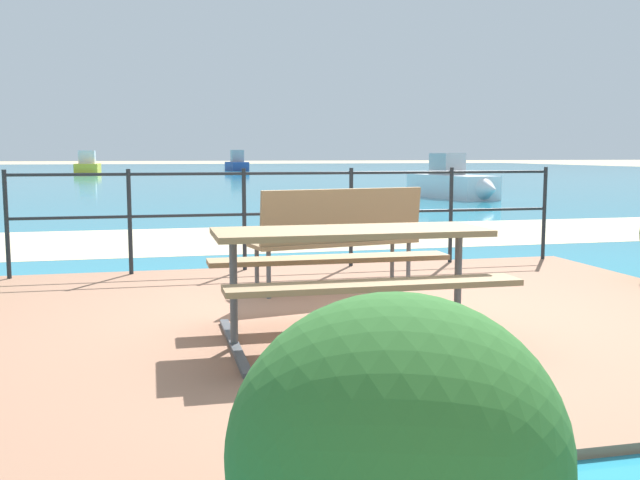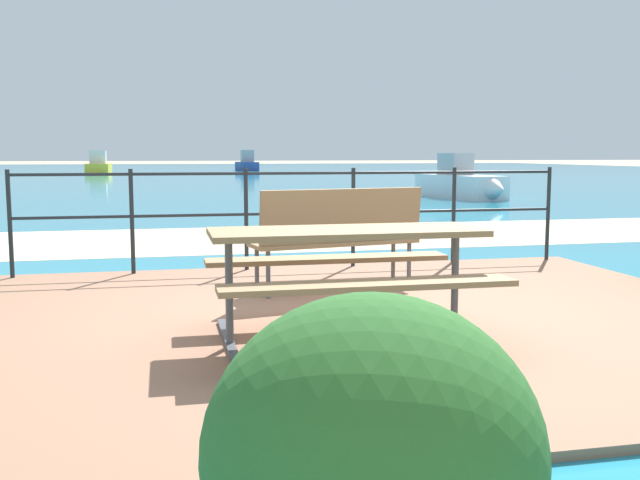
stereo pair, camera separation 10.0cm
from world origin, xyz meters
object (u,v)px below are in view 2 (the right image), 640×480
park_bench (339,231)px  boat_mid (247,164)px  boat_far (99,166)px  boat_near (461,184)px  picnic_table (346,255)px

park_bench → boat_mid: 48.18m
boat_mid → boat_far: (-10.31, -4.28, -0.00)m
boat_near → boat_mid: (-2.25, 34.66, 0.05)m
park_bench → boat_far: boat_far is taller
boat_near → boat_mid: size_ratio=0.93×
boat_near → boat_far: boat_far is taller
park_bench → boat_far: (-5.64, 43.67, -0.13)m
boat_near → picnic_table: bearing=-36.1°
park_bench → boat_near: size_ratio=0.42×
park_bench → boat_mid: boat_mid is taller
boat_mid → boat_far: bearing=109.0°
park_bench → boat_mid: size_ratio=0.39×
boat_far → boat_mid: bearing=-66.5°
picnic_table → boat_near: boat_near is taller
boat_far → picnic_table: bearing=-172.4°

